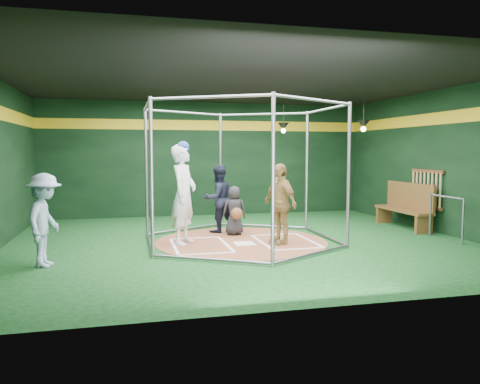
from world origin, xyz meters
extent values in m
cube|color=#0C3512|center=(0.00, 0.00, -0.01)|extent=(10.00, 9.00, 0.02)
cube|color=black|center=(0.00, 0.00, 3.50)|extent=(10.00, 9.00, 0.02)
cube|color=black|center=(0.00, 4.50, 1.75)|extent=(10.00, 0.10, 3.50)
cube|color=black|center=(0.00, -4.50, 1.75)|extent=(10.00, 0.10, 3.50)
cube|color=black|center=(5.00, 0.00, 1.75)|extent=(0.10, 9.00, 3.50)
cube|color=gold|center=(0.00, 4.47, 2.80)|extent=(10.00, 0.01, 0.30)
cube|color=gold|center=(4.97, 0.00, 2.80)|extent=(0.01, 9.00, 0.30)
cylinder|color=brown|center=(0.00, 0.00, 0.01)|extent=(3.80, 3.80, 0.01)
cube|color=white|center=(0.00, -0.30, 0.02)|extent=(0.43, 0.43, 0.01)
cube|color=white|center=(-0.95, 0.60, 0.02)|extent=(1.10, 0.07, 0.01)
cube|color=white|center=(-0.95, -1.10, 0.02)|extent=(1.10, 0.07, 0.01)
cube|color=white|center=(-1.50, -0.25, 0.02)|extent=(0.07, 1.70, 0.01)
cube|color=white|center=(-0.40, -0.25, 0.02)|extent=(0.07, 1.70, 0.01)
cube|color=white|center=(0.95, 0.60, 0.02)|extent=(1.10, 0.07, 0.01)
cube|color=white|center=(0.95, -1.10, 0.02)|extent=(1.10, 0.07, 0.01)
cube|color=white|center=(0.40, -0.25, 0.02)|extent=(0.07, 1.70, 0.01)
cube|color=white|center=(1.50, -0.25, 0.02)|extent=(0.07, 1.70, 0.01)
cylinder|color=gray|center=(1.99, 1.15, 1.50)|extent=(0.07, 0.07, 3.00)
cylinder|color=gray|center=(0.00, 2.30, 1.50)|extent=(0.07, 0.07, 3.00)
cylinder|color=gray|center=(-1.99, 1.15, 1.50)|extent=(0.07, 0.07, 3.00)
cylinder|color=gray|center=(-1.99, -1.15, 1.50)|extent=(0.07, 0.07, 3.00)
cylinder|color=gray|center=(0.00, -2.30, 1.50)|extent=(0.07, 0.07, 3.00)
cylinder|color=gray|center=(1.99, -1.15, 1.50)|extent=(0.07, 0.07, 3.00)
cylinder|color=gray|center=(1.00, 1.72, 2.95)|extent=(2.02, 1.20, 0.06)
cylinder|color=gray|center=(1.00, 1.72, 0.05)|extent=(2.02, 1.20, 0.06)
cylinder|color=gray|center=(-1.00, 1.72, 2.95)|extent=(2.02, 1.20, 0.06)
cylinder|color=gray|center=(-1.00, 1.72, 0.05)|extent=(2.02, 1.20, 0.06)
cylinder|color=gray|center=(-1.99, 0.00, 2.95)|extent=(0.06, 2.30, 0.06)
cylinder|color=gray|center=(-1.99, 0.00, 0.05)|extent=(0.06, 2.30, 0.06)
cylinder|color=gray|center=(-1.00, -1.73, 2.95)|extent=(2.02, 1.20, 0.06)
cylinder|color=gray|center=(-1.00, -1.73, 0.05)|extent=(2.02, 1.20, 0.06)
cylinder|color=gray|center=(1.00, -1.73, 2.95)|extent=(2.02, 1.20, 0.06)
cylinder|color=gray|center=(1.00, -1.73, 0.05)|extent=(2.02, 1.20, 0.06)
cylinder|color=gray|center=(1.99, 0.00, 2.95)|extent=(0.06, 2.30, 0.06)
cylinder|color=gray|center=(1.99, 0.00, 0.05)|extent=(0.06, 2.30, 0.06)
cube|color=brown|center=(4.94, 0.40, 1.50)|extent=(0.05, 1.25, 0.08)
cube|color=brown|center=(4.94, 0.40, 0.60)|extent=(0.05, 1.25, 0.08)
cylinder|color=tan|center=(4.92, -0.15, 1.05)|extent=(0.06, 0.06, 0.85)
cylinder|color=tan|center=(4.92, 0.01, 1.05)|extent=(0.06, 0.06, 0.85)
cylinder|color=tan|center=(4.92, 0.16, 1.05)|extent=(0.06, 0.06, 0.85)
cylinder|color=tan|center=(4.92, 0.32, 1.05)|extent=(0.06, 0.06, 0.85)
cylinder|color=tan|center=(4.92, 0.48, 1.05)|extent=(0.06, 0.06, 0.85)
cylinder|color=tan|center=(4.92, 0.64, 1.05)|extent=(0.06, 0.06, 0.85)
cylinder|color=tan|center=(4.92, 0.79, 1.05)|extent=(0.06, 0.06, 0.85)
cylinder|color=tan|center=(4.92, 0.95, 1.05)|extent=(0.06, 0.06, 0.85)
cone|color=black|center=(2.20, 3.60, 2.75)|extent=(0.34, 0.34, 0.22)
sphere|color=#FFD899|center=(2.20, 3.60, 2.62)|extent=(0.14, 0.14, 0.14)
cylinder|color=black|center=(2.20, 3.60, 3.10)|extent=(0.02, 0.02, 0.70)
cone|color=black|center=(4.00, 2.00, 2.75)|extent=(0.34, 0.34, 0.22)
sphere|color=#FFD899|center=(4.00, 2.00, 2.62)|extent=(0.14, 0.14, 0.14)
cylinder|color=black|center=(4.00, 2.00, 3.10)|extent=(0.02, 0.02, 0.70)
imported|color=silver|center=(-1.26, 0.02, 1.08)|extent=(0.82, 0.93, 2.13)
sphere|color=navy|center=(-1.26, 0.02, 2.08)|extent=(0.26, 0.26, 0.26)
imported|color=tan|center=(0.75, -0.43, 0.88)|extent=(0.73, 1.10, 1.73)
imported|color=black|center=(0.04, 0.84, 0.59)|extent=(0.57, 0.38, 1.17)
sphere|color=brown|center=(0.04, 0.59, 0.55)|extent=(0.28, 0.28, 0.28)
imported|color=black|center=(-0.26, 1.30, 0.84)|extent=(0.98, 0.88, 1.65)
imported|color=#97B0C8|center=(-3.83, -1.35, 0.81)|extent=(0.78, 1.14, 1.63)
cube|color=brown|center=(4.55, 0.82, 0.47)|extent=(0.47, 2.03, 0.07)
cube|color=brown|center=(4.74, 0.82, 0.85)|extent=(0.07, 2.03, 0.68)
cube|color=brown|center=(4.55, -0.08, 0.23)|extent=(0.45, 0.09, 0.45)
cube|color=brown|center=(4.55, 1.73, 0.23)|extent=(0.45, 0.09, 0.45)
cylinder|color=gray|center=(4.55, -1.42, 0.50)|extent=(0.05, 0.05, 1.00)
cylinder|color=gray|center=(4.55, -0.31, 0.50)|extent=(0.05, 0.05, 1.00)
cylinder|color=gray|center=(4.55, -0.87, 0.98)|extent=(0.05, 1.11, 0.05)
camera|label=1|loc=(-2.43, -9.93, 2.00)|focal=35.00mm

